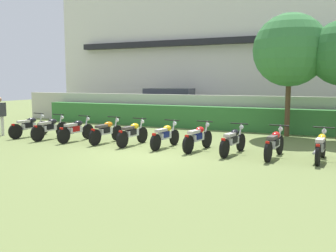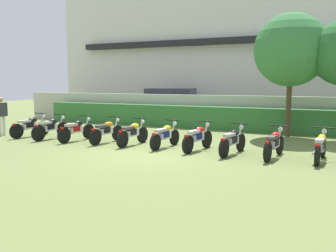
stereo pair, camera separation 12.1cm
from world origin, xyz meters
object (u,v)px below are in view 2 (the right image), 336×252
(motorcycle_in_row_4, at_px, (133,133))
(motorcycle_in_row_8, at_px, (274,144))
(motorcycle_in_row_2, at_px, (76,130))
(motorcycle_in_row_5, at_px, (165,135))
(tree_near_inspector, at_px, (291,50))
(inspector_person, at_px, (1,113))
(motorcycle_in_row_6, at_px, (198,137))
(parked_car, at_px, (173,105))
(motorcycle_in_row_7, at_px, (233,141))
(motorcycle_in_row_1, at_px, (51,128))
(motorcycle_in_row_9, at_px, (321,146))
(motorcycle_in_row_3, at_px, (106,131))
(motorcycle_in_row_0, at_px, (30,126))

(motorcycle_in_row_4, relative_size, motorcycle_in_row_8, 0.95)
(motorcycle_in_row_2, height_order, motorcycle_in_row_5, motorcycle_in_row_2)
(tree_near_inspector, bearing_deg, motorcycle_in_row_5, -127.36)
(motorcycle_in_row_2, height_order, motorcycle_in_row_8, same)
(motorcycle_in_row_2, xyz_separation_m, inspector_person, (-3.78, -0.22, 0.53))
(motorcycle_in_row_8, bearing_deg, motorcycle_in_row_6, 92.77)
(parked_car, height_order, motorcycle_in_row_7, parked_car)
(motorcycle_in_row_5, relative_size, motorcycle_in_row_6, 0.99)
(motorcycle_in_row_1, relative_size, motorcycle_in_row_9, 1.03)
(motorcycle_in_row_2, height_order, motorcycle_in_row_9, same)
(motorcycle_in_row_2, distance_m, motorcycle_in_row_4, 2.45)
(motorcycle_in_row_6, bearing_deg, motorcycle_in_row_3, 99.09)
(motorcycle_in_row_5, bearing_deg, motorcycle_in_row_4, 97.41)
(motorcycle_in_row_6, bearing_deg, motorcycle_in_row_9, -82.27)
(parked_car, relative_size, motorcycle_in_row_1, 2.47)
(motorcycle_in_row_5, bearing_deg, motorcycle_in_row_8, -86.82)
(motorcycle_in_row_3, distance_m, motorcycle_in_row_9, 7.41)
(motorcycle_in_row_1, height_order, motorcycle_in_row_5, motorcycle_in_row_1)
(motorcycle_in_row_7, relative_size, inspector_person, 1.13)
(parked_car, xyz_separation_m, motorcycle_in_row_4, (2.06, -8.17, -0.49))
(motorcycle_in_row_0, height_order, motorcycle_in_row_9, motorcycle_in_row_0)
(motorcycle_in_row_6, bearing_deg, parked_car, 38.45)
(motorcycle_in_row_1, xyz_separation_m, motorcycle_in_row_3, (2.53, 0.19, -0.01))
(motorcycle_in_row_2, relative_size, inspector_person, 1.15)
(motorcycle_in_row_3, distance_m, inspector_person, 5.11)
(motorcycle_in_row_6, bearing_deg, motorcycle_in_row_4, 99.95)
(motorcycle_in_row_0, xyz_separation_m, motorcycle_in_row_5, (6.19, 0.06, -0.01))
(motorcycle_in_row_4, xyz_separation_m, motorcycle_in_row_6, (2.48, 0.03, 0.00))
(motorcycle_in_row_1, distance_m, motorcycle_in_row_4, 3.68)
(parked_car, distance_m, motorcycle_in_row_6, 9.33)
(motorcycle_in_row_3, bearing_deg, motorcycle_in_row_6, -85.01)
(motorcycle_in_row_0, xyz_separation_m, motorcycle_in_row_3, (3.75, 0.06, -0.00))
(motorcycle_in_row_9, bearing_deg, motorcycle_in_row_3, 93.82)
(motorcycle_in_row_7, distance_m, motorcycle_in_row_9, 2.55)
(parked_car, relative_size, motorcycle_in_row_7, 2.52)
(motorcycle_in_row_4, height_order, inspector_person, inspector_person)
(motorcycle_in_row_4, bearing_deg, motorcycle_in_row_7, -86.04)
(motorcycle_in_row_2, bearing_deg, motorcycle_in_row_7, -84.66)
(motorcycle_in_row_2, xyz_separation_m, motorcycle_in_row_5, (3.72, 0.13, -0.01))
(motorcycle_in_row_3, height_order, inspector_person, inspector_person)
(motorcycle_in_row_1, bearing_deg, motorcycle_in_row_7, -85.48)
(motorcycle_in_row_4, xyz_separation_m, motorcycle_in_row_9, (6.25, -0.07, -0.00))
(motorcycle_in_row_7, relative_size, motorcycle_in_row_8, 0.97)
(motorcycle_in_row_0, xyz_separation_m, motorcycle_in_row_9, (11.16, -0.05, -0.00))
(motorcycle_in_row_3, relative_size, motorcycle_in_row_7, 1.01)
(motorcycle_in_row_6, xyz_separation_m, inspector_person, (-8.70, -0.34, 0.53))
(parked_car, relative_size, motorcycle_in_row_0, 2.41)
(motorcycle_in_row_9, bearing_deg, tree_near_inspector, 22.04)
(tree_near_inspector, xyz_separation_m, motorcycle_in_row_9, (1.47, -4.70, -3.11))
(inspector_person, bearing_deg, tree_near_inspector, 24.19)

